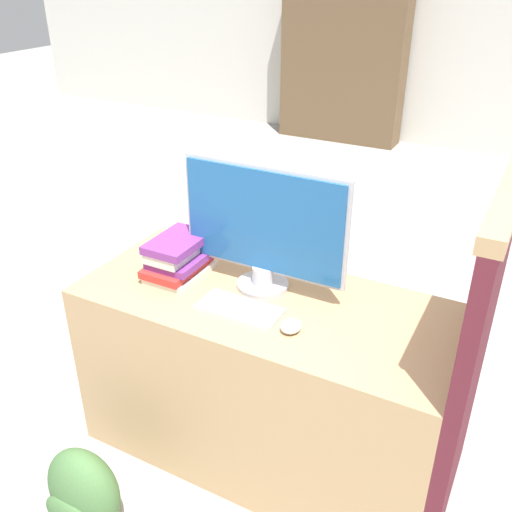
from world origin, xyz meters
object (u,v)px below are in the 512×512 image
at_px(monitor, 263,228).
at_px(book_stack, 178,258).
at_px(keyboard, 239,309).
at_px(mouse, 291,326).
at_px(backpack, 82,491).

bearing_deg(monitor, book_stack, -167.56).
xyz_separation_m(keyboard, mouse, (0.22, -0.02, 0.01)).
distance_m(book_stack, backpack, 0.93).
height_order(book_stack, backpack, book_stack).
bearing_deg(book_stack, backpack, -91.53).
xyz_separation_m(mouse, backpack, (-0.58, -0.51, -0.61)).
height_order(monitor, backpack, monitor).
bearing_deg(keyboard, backpack, -124.36).
height_order(mouse, book_stack, book_stack).
xyz_separation_m(keyboard, book_stack, (-0.35, 0.12, 0.07)).
bearing_deg(backpack, book_stack, 88.47).
relative_size(keyboard, backpack, 0.87).
height_order(monitor, mouse, monitor).
xyz_separation_m(monitor, backpack, (-0.36, -0.73, -0.84)).
bearing_deg(backpack, monitor, 63.59).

